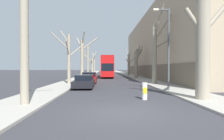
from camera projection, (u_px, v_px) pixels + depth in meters
ground_plane at (124, 113)px, 7.84m from camera, size 300.00×300.00×0.00m
sidewalk_left at (91, 74)px, 57.57m from camera, size 3.03×120.00×0.12m
sidewalk_right at (124, 74)px, 58.01m from camera, size 3.03×120.00×0.12m
building_facade_right at (166, 47)px, 36.92m from camera, size 10.08×45.29×12.69m
street_tree_left_0 at (24, 28)px, 9.04m from camera, size 3.86×3.31×8.20m
street_tree_left_1 at (69, 57)px, 20.93m from camera, size 3.62×3.76×6.56m
street_tree_left_2 at (82, 57)px, 32.27m from camera, size 4.26×3.83×8.56m
street_tree_left_3 at (87, 60)px, 43.69m from camera, size 2.71×0.85×7.46m
street_tree_left_4 at (92, 65)px, 56.02m from camera, size 3.55×3.16×7.26m
street_tree_left_5 at (94, 63)px, 67.76m from camera, size 1.95×3.37×8.63m
street_tree_right_0 at (203, 37)px, 10.58m from camera, size 3.34×3.12×8.74m
street_tree_right_1 at (155, 50)px, 21.03m from camera, size 2.16×2.11×9.33m
street_tree_right_2 at (137, 62)px, 32.99m from camera, size 1.54×1.70×6.14m
street_tree_right_3 at (129, 64)px, 43.72m from camera, size 2.74×1.25×6.78m
double_decker_bus at (107, 66)px, 36.37m from camera, size 2.46×10.83×4.31m
parked_car_0 at (84, 82)px, 17.39m from camera, size 1.87×4.22×1.30m
parked_car_1 at (89, 78)px, 22.78m from camera, size 1.89×4.02×1.44m
lamp_post at (167, 45)px, 14.66m from camera, size 1.40×0.20×7.03m
traffic_bollard at (145, 91)px, 11.07m from camera, size 0.33×0.34×1.08m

